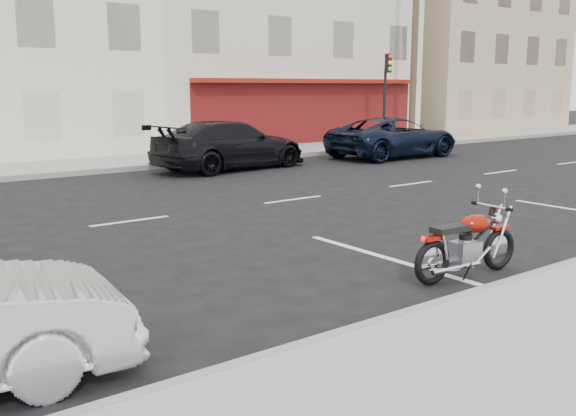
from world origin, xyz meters
The scene contains 10 objects.
ground centered at (0.00, 0.00, 0.00)m, with size 120.00×120.00×0.00m, color black.
curb_near centered at (-5.00, -7.00, 0.08)m, with size 80.00×0.12×0.16m, color gray.
bldg_corner centered at (11.00, 16.30, 6.25)m, with size 14.00×12.00×12.50m, color beige.
bldg_far_east centered at (26.00, 16.30, 5.50)m, with size 12.00×12.00×11.00m, color tan.
utility_pole centered at (15.50, 8.60, 4.74)m, with size 1.80×0.30×9.00m.
traffic_light centered at (13.50, 8.33, 2.56)m, with size 0.26×0.30×3.80m.
fire_hydrant centered at (12.00, 8.50, 0.53)m, with size 0.20×0.20×0.72m.
motorcycle centered at (0.83, -6.32, 0.44)m, with size 1.92×0.63×0.96m.
suv_far centered at (10.44, 4.90, 0.73)m, with size 2.42×5.25×1.46m, color black.
car_far centered at (3.81, 5.59, 0.76)m, with size 2.13×5.25×1.52m, color black.
Camera 1 is at (-6.90, -11.54, 2.57)m, focal length 40.00 mm.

